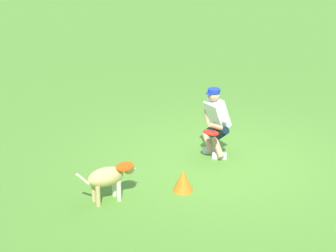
{
  "coord_description": "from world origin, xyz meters",
  "views": [
    {
      "loc": [
        -0.37,
        8.87,
        4.2
      ],
      "look_at": [
        0.86,
        0.58,
        0.9
      ],
      "focal_mm": 58.95,
      "sensor_mm": 36.0,
      "label": 1
    }
  ],
  "objects_px": {
    "frisbee_flying": "(125,166)",
    "training_cone": "(183,180)",
    "dog": "(108,177)",
    "frisbee_held": "(211,132)",
    "person": "(216,120)"
  },
  "relations": [
    {
      "from": "training_cone",
      "to": "frisbee_flying",
      "type": "bearing_deg",
      "value": 24.91
    },
    {
      "from": "dog",
      "to": "person",
      "type": "bearing_deg",
      "value": 14.11
    },
    {
      "from": "dog",
      "to": "training_cone",
      "type": "height_order",
      "value": "dog"
    },
    {
      "from": "frisbee_flying",
      "to": "frisbee_held",
      "type": "distance_m",
      "value": 1.86
    },
    {
      "from": "frisbee_held",
      "to": "training_cone",
      "type": "distance_m",
      "value": 1.17
    },
    {
      "from": "person",
      "to": "frisbee_flying",
      "type": "bearing_deg",
      "value": 11.78
    },
    {
      "from": "dog",
      "to": "frisbee_flying",
      "type": "relative_size",
      "value": 2.98
    },
    {
      "from": "frisbee_held",
      "to": "training_cone",
      "type": "relative_size",
      "value": 0.76
    },
    {
      "from": "frisbee_flying",
      "to": "training_cone",
      "type": "bearing_deg",
      "value": -155.09
    },
    {
      "from": "frisbee_flying",
      "to": "frisbee_held",
      "type": "relative_size",
      "value": 1.02
    },
    {
      "from": "person",
      "to": "frisbee_held",
      "type": "height_order",
      "value": "person"
    },
    {
      "from": "frisbee_held",
      "to": "frisbee_flying",
      "type": "bearing_deg",
      "value": 49.79
    },
    {
      "from": "dog",
      "to": "frisbee_held",
      "type": "xyz_separation_m",
      "value": [
        -1.45,
        -1.5,
        0.22
      ]
    },
    {
      "from": "frisbee_flying",
      "to": "training_cone",
      "type": "distance_m",
      "value": 1.01
    },
    {
      "from": "frisbee_flying",
      "to": "training_cone",
      "type": "xyz_separation_m",
      "value": [
        -0.85,
        -0.39,
        -0.37
      ]
    }
  ]
}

